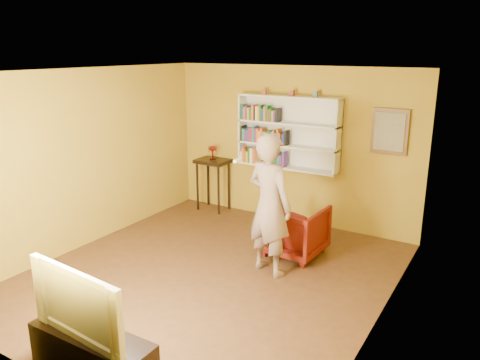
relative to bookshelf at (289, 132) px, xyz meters
name	(u,v)px	position (x,y,z in m)	size (l,w,h in m)	color
room_shell	(209,204)	(0.00, -2.41, -0.58)	(5.30, 5.80, 2.88)	#452A16
bookshelf	(289,132)	(0.00, 0.00, 0.00)	(1.80, 0.29, 1.23)	silver
books_row_lower	(264,157)	(-0.43, -0.11, -0.46)	(0.86, 0.19, 0.27)	white
books_row_middle	(264,136)	(-0.42, -0.11, -0.08)	(0.89, 0.19, 0.27)	black
books_row_upper	(260,114)	(-0.51, -0.11, 0.30)	(0.72, 0.19, 0.27)	navy
ornament_left	(264,92)	(-0.46, -0.06, 0.67)	(0.07, 0.07, 0.09)	#A85630
ornament_centre	(292,93)	(0.06, -0.06, 0.67)	(0.07, 0.07, 0.10)	#943831
ornament_right	(316,94)	(0.47, -0.06, 0.67)	(0.07, 0.07, 0.09)	#456573
framed_painting	(390,132)	(1.65, 0.05, 0.16)	(0.55, 0.05, 0.70)	#583A19
console_table	(213,168)	(-1.47, -0.16, -0.79)	(0.60, 0.46, 0.98)	black
ruby_lustre	(213,150)	(-1.47, -0.16, -0.43)	(0.16, 0.15, 0.26)	maroon
armchair	(295,230)	(0.70, -1.20, -1.21)	(0.82, 0.84, 0.76)	#4A0605
person	(270,205)	(0.63, -1.90, -0.63)	(0.70, 0.46, 1.93)	#7D665C
game_remote	(238,160)	(0.31, -2.19, 0.00)	(0.04, 0.15, 0.04)	white
tv_cabinet	(93,355)	(0.24, -4.66, -1.36)	(1.29, 0.39, 0.46)	black
television	(87,300)	(0.24, -4.66, -0.79)	(1.19, 0.16, 0.68)	black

